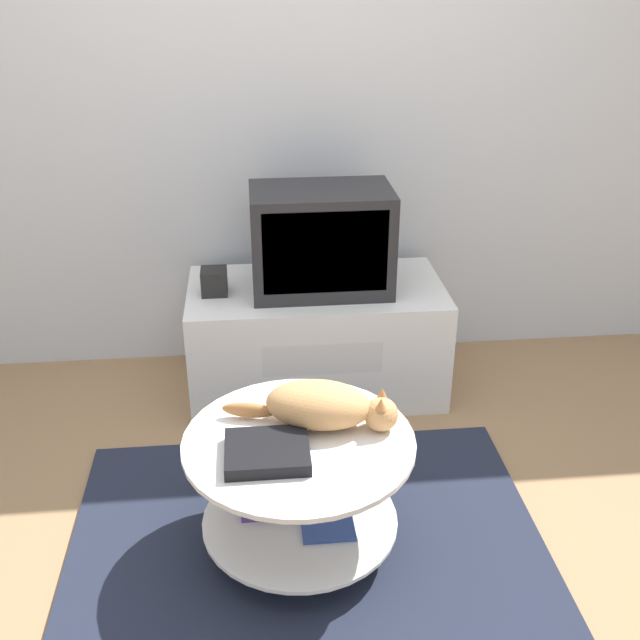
{
  "coord_description": "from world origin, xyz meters",
  "views": [
    {
      "loc": [
        -0.15,
        -1.83,
        1.81
      ],
      "look_at": [
        0.1,
        0.62,
        0.58
      ],
      "focal_mm": 42.0,
      "sensor_mm": 36.0,
      "label": 1
    }
  ],
  "objects_px": {
    "dvd_box": "(267,452)",
    "cat": "(324,406)",
    "speaker": "(214,281)",
    "tv": "(321,240)"
  },
  "relations": [
    {
      "from": "dvd_box",
      "to": "cat",
      "type": "height_order",
      "value": "cat"
    },
    {
      "from": "speaker",
      "to": "dvd_box",
      "type": "distance_m",
      "value": 1.1
    },
    {
      "from": "speaker",
      "to": "cat",
      "type": "relative_size",
      "value": 0.19
    },
    {
      "from": "tv",
      "to": "dvd_box",
      "type": "distance_m",
      "value": 1.15
    },
    {
      "from": "tv",
      "to": "cat",
      "type": "height_order",
      "value": "tv"
    },
    {
      "from": "tv",
      "to": "dvd_box",
      "type": "xyz_separation_m",
      "value": [
        -0.27,
        -1.09,
        -0.25
      ]
    },
    {
      "from": "speaker",
      "to": "dvd_box",
      "type": "xyz_separation_m",
      "value": [
        0.18,
        -1.08,
        -0.09
      ]
    },
    {
      "from": "tv",
      "to": "cat",
      "type": "relative_size",
      "value": 1.04
    },
    {
      "from": "speaker",
      "to": "cat",
      "type": "xyz_separation_m",
      "value": [
        0.37,
        -0.93,
        -0.04
      ]
    },
    {
      "from": "dvd_box",
      "to": "cat",
      "type": "xyz_separation_m",
      "value": [
        0.19,
        0.16,
        0.05
      ]
    }
  ]
}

